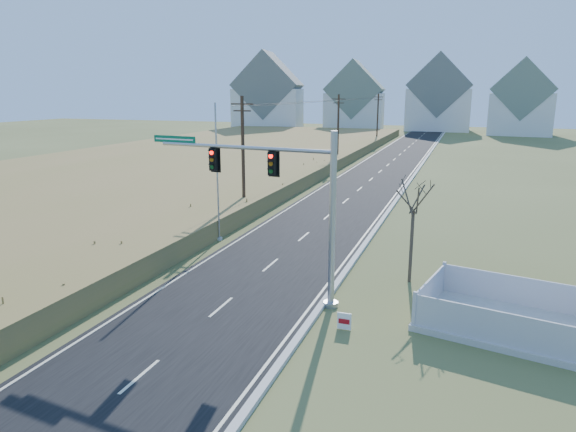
# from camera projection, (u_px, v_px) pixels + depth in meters

# --- Properties ---
(ground) EXTENTS (260.00, 260.00, 0.00)m
(ground) POSITION_uv_depth(u_px,v_px,m) (240.00, 292.00, 24.41)
(ground) COLOR #4D5328
(ground) RESTS_ON ground
(road) EXTENTS (8.00, 180.00, 0.06)m
(road) POSITION_uv_depth(u_px,v_px,m) (392.00, 161.00, 70.25)
(road) COLOR black
(road) RESTS_ON ground
(curb) EXTENTS (0.30, 180.00, 0.18)m
(curb) POSITION_uv_depth(u_px,v_px,m) (423.00, 162.00, 68.90)
(curb) COLOR #B2AFA8
(curb) RESTS_ON ground
(reed_marsh) EXTENTS (38.00, 110.00, 1.30)m
(reed_marsh) POSITION_uv_depth(u_px,v_px,m) (201.00, 158.00, 68.67)
(reed_marsh) COLOR olive
(reed_marsh) RESTS_ON ground
(utility_pole_near) EXTENTS (1.80, 0.26, 9.00)m
(utility_pole_near) POSITION_uv_depth(u_px,v_px,m) (243.00, 154.00, 39.16)
(utility_pole_near) COLOR #422D1E
(utility_pole_near) RESTS_ON ground
(utility_pole_mid) EXTENTS (1.80, 0.26, 9.00)m
(utility_pole_mid) POSITION_uv_depth(u_px,v_px,m) (338.00, 128.00, 66.67)
(utility_pole_mid) COLOR #422D1E
(utility_pole_mid) RESTS_ON ground
(utility_pole_far) EXTENTS (1.80, 0.26, 9.00)m
(utility_pole_far) POSITION_uv_depth(u_px,v_px,m) (378.00, 118.00, 94.17)
(utility_pole_far) COLOR #422D1E
(utility_pole_far) RESTS_ON ground
(condo_nw) EXTENTS (17.69, 13.38, 19.05)m
(condo_nw) POSITION_uv_depth(u_px,v_px,m) (268.00, 99.00, 126.54)
(condo_nw) COLOR white
(condo_nw) RESTS_ON ground
(condo_nnw) EXTENTS (14.93, 11.17, 17.03)m
(condo_nnw) POSITION_uv_depth(u_px,v_px,m) (355.00, 102.00, 127.60)
(condo_nnw) COLOR white
(condo_nnw) RESTS_ON ground
(condo_n) EXTENTS (15.27, 10.20, 18.54)m
(condo_n) POSITION_uv_depth(u_px,v_px,m) (439.00, 99.00, 124.66)
(condo_n) COLOR white
(condo_n) RESTS_ON ground
(condo_ne) EXTENTS (14.12, 10.51, 16.52)m
(condo_ne) POSITION_uv_depth(u_px,v_px,m) (522.00, 103.00, 111.70)
(condo_ne) COLOR white
(condo_ne) RESTS_ON ground
(traffic_signal_mast) EXTENTS (9.66, 1.42, 7.73)m
(traffic_signal_mast) POSITION_uv_depth(u_px,v_px,m) (292.00, 199.00, 22.49)
(traffic_signal_mast) COLOR #9EA0A5
(traffic_signal_mast) RESTS_ON ground
(fence_enclosure) EXTENTS (7.53, 5.89, 1.54)m
(fence_enclosure) POSITION_uv_depth(u_px,v_px,m) (508.00, 322.00, 20.57)
(fence_enclosure) COLOR #B7B5AD
(fence_enclosure) RESTS_ON ground
(open_sign) EXTENTS (0.56, 0.07, 0.70)m
(open_sign) POSITION_uv_depth(u_px,v_px,m) (344.00, 321.00, 20.46)
(open_sign) COLOR white
(open_sign) RESTS_ON ground
(flagpole) EXTENTS (0.39, 0.39, 8.66)m
(flagpole) POSITION_uv_depth(u_px,v_px,m) (218.00, 187.00, 32.19)
(flagpole) COLOR #B7B5AD
(flagpole) RESTS_ON ground
(bare_tree) EXTENTS (2.09, 2.09, 5.53)m
(bare_tree) POSITION_uv_depth(u_px,v_px,m) (414.00, 195.00, 24.71)
(bare_tree) COLOR #4C3F33
(bare_tree) RESTS_ON ground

